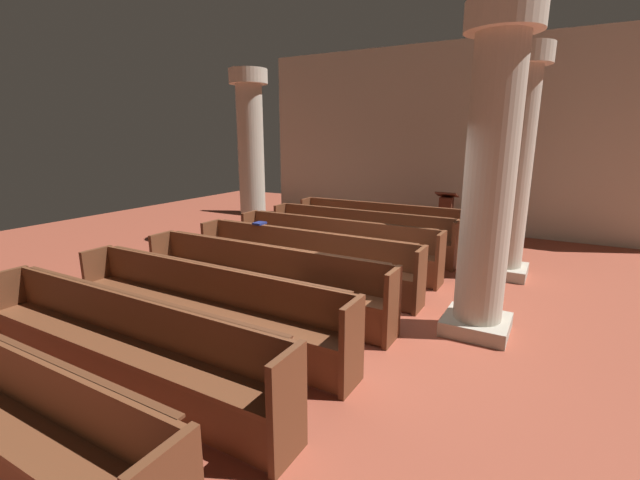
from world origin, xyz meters
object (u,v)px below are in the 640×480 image
at_px(pillar_aisle_rear, 490,174).
at_px(pew_row_1, 360,232).
at_px(pew_row_0, 380,222).
at_px(pillar_far_side, 251,155).
at_px(pew_row_4, 261,277).
at_px(pew_row_3, 303,258).
at_px(lectern, 445,218).
at_px(pew_row_2, 335,243).
at_px(pew_row_5, 204,304).
at_px(pew_row_6, 121,342).
at_px(hymn_book, 260,223).
at_px(pillar_aisle_side, 514,162).

bearing_deg(pillar_aisle_rear, pew_row_1, 137.70).
distance_m(pew_row_0, pew_row_1, 1.07).
distance_m(pew_row_0, pillar_far_side, 3.19).
relative_size(pew_row_1, pew_row_4, 1.00).
bearing_deg(pew_row_4, pew_row_0, 90.00).
relative_size(pew_row_0, pew_row_3, 1.00).
bearing_deg(pew_row_3, lectern, 76.34).
bearing_deg(pew_row_3, pew_row_4, -90.00).
distance_m(pew_row_4, pillar_aisle_rear, 3.14).
xyz_separation_m(pew_row_0, pew_row_4, (0.00, -4.28, 0.00)).
xyz_separation_m(pew_row_0, pew_row_1, (0.00, -1.07, 0.00)).
xyz_separation_m(pew_row_2, pillar_aisle_rear, (2.67, -1.36, 1.44)).
distance_m(pew_row_1, pillar_far_side, 2.99).
xyz_separation_m(pew_row_5, pillar_far_side, (-2.62, 4.26, 1.44)).
bearing_deg(pew_row_6, hymn_book, 105.90).
relative_size(pew_row_0, pew_row_6, 1.00).
bearing_deg(hymn_book, pew_row_2, 42.30).
xyz_separation_m(pew_row_0, pillar_aisle_rear, (2.67, -3.50, 1.44)).
bearing_deg(pew_row_6, pew_row_4, 90.00).
bearing_deg(pew_row_2, pillar_aisle_rear, -27.01).
distance_m(pew_row_0, hymn_book, 3.20).
height_order(pew_row_3, pew_row_5, same).
bearing_deg(pillar_aisle_side, hymn_book, -151.10).
relative_size(pew_row_1, pillar_aisle_side, 1.03).
height_order(pew_row_4, pew_row_5, same).
relative_size(pew_row_1, pew_row_3, 1.00).
bearing_deg(pew_row_1, lectern, 65.33).
height_order(pillar_aisle_side, lectern, pillar_aisle_side).
relative_size(pew_row_0, pew_row_4, 1.00).
distance_m(pew_row_3, lectern, 4.68).
xyz_separation_m(pew_row_0, pew_row_3, (0.00, -3.21, 0.00)).
bearing_deg(pew_row_5, pew_row_1, 90.00).
xyz_separation_m(pew_row_4, lectern, (1.10, 5.62, -0.02)).
bearing_deg(pew_row_5, pew_row_2, 90.00).
xyz_separation_m(pew_row_5, pillar_aisle_side, (2.67, 4.34, 1.44)).
bearing_deg(pew_row_1, pillar_far_side, -179.41).
distance_m(pillar_aisle_rear, lectern, 5.29).
bearing_deg(pew_row_1, pew_row_5, -90.00).
bearing_deg(pillar_far_side, pew_row_1, 0.59).
relative_size(pew_row_4, pew_row_6, 1.00).
distance_m(pew_row_6, pillar_far_side, 6.11).
distance_m(pew_row_5, pew_row_6, 1.07).
bearing_deg(pillar_far_side, pew_row_2, -21.69).
height_order(pew_row_3, hymn_book, hymn_book).
bearing_deg(pillar_far_side, pillar_aisle_side, 0.93).
bearing_deg(pillar_aisle_side, lectern, 123.79).
height_order(pew_row_2, pew_row_3, same).
xyz_separation_m(pew_row_5, pew_row_6, (0.00, -1.07, 0.00)).
bearing_deg(pew_row_4, hymn_book, 127.56).
bearing_deg(pew_row_3, pew_row_0, 90.00).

